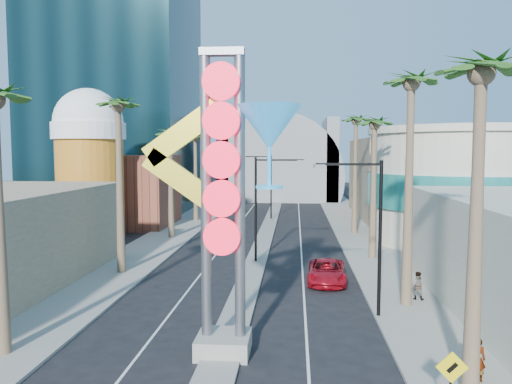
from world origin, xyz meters
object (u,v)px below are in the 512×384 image
object	(u,v)px
pedestrian_a	(477,359)
pedestrian_b	(417,285)
neon_sign	(243,179)
red_pickup	(327,271)

from	to	relation	value
pedestrian_a	pedestrian_b	size ratio (longest dim) A/B	1.03
neon_sign	red_pickup	distance (m)	14.15
red_pickup	pedestrian_a	world-z (taller)	pedestrian_a
pedestrian_a	pedestrian_b	world-z (taller)	pedestrian_a
red_pickup	pedestrian_b	world-z (taller)	pedestrian_b
neon_sign	pedestrian_a	size ratio (longest dim) A/B	7.76
red_pickup	pedestrian_b	size ratio (longest dim) A/B	3.28
red_pickup	pedestrian_a	bearing A→B (deg)	-68.69
pedestrian_a	pedestrian_b	xyz separation A→B (m)	(0.28, 10.04, -0.02)
neon_sign	pedestrian_a	bearing A→B (deg)	-13.12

